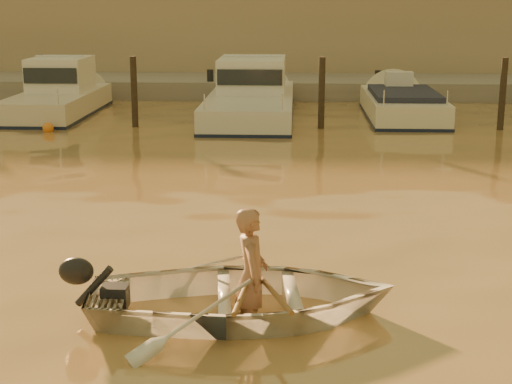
# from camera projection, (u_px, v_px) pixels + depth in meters

# --- Properties ---
(ground_plane) EXTENTS (160.00, 160.00, 0.00)m
(ground_plane) POSITION_uv_depth(u_px,v_px,m) (376.00, 331.00, 8.78)
(ground_plane) COLOR olive
(ground_plane) RESTS_ON ground
(dinghy) EXTENTS (3.83, 2.91, 0.74)m
(dinghy) POSITION_uv_depth(u_px,v_px,m) (243.00, 296.00, 9.13)
(dinghy) COLOR silver
(dinghy) RESTS_ON ground_plane
(person) EXTENTS (0.44, 0.62, 1.61)m
(person) POSITION_uv_depth(u_px,v_px,m) (252.00, 275.00, 9.07)
(person) COLOR #96674B
(person) RESTS_ON dinghy
(outboard_motor) EXTENTS (0.94, 0.49, 0.70)m
(outboard_motor) POSITION_uv_depth(u_px,v_px,m) (114.00, 296.00, 9.05)
(outboard_motor) COLOR black
(outboard_motor) RESTS_ON dinghy
(oar_port) EXTENTS (0.70, 2.02, 0.13)m
(oar_port) POSITION_uv_depth(u_px,v_px,m) (265.00, 282.00, 9.10)
(oar_port) COLOR brown
(oar_port) RESTS_ON dinghy
(oar_starboard) EXTENTS (0.21, 2.10, 0.13)m
(oar_starboard) POSITION_uv_depth(u_px,v_px,m) (247.00, 282.00, 9.09)
(oar_starboard) COLOR brown
(oar_starboard) RESTS_ON dinghy
(moored_boat_1) EXTENTS (2.16, 6.45, 1.75)m
(moored_boat_1) POSITION_uv_depth(u_px,v_px,m) (57.00, 95.00, 24.54)
(moored_boat_1) COLOR beige
(moored_boat_1) RESTS_ON ground_plane
(moored_boat_2) EXTENTS (2.56, 8.49, 1.75)m
(moored_boat_2) POSITION_uv_depth(u_px,v_px,m) (251.00, 96.00, 24.24)
(moored_boat_2) COLOR silver
(moored_boat_2) RESTS_ON ground_plane
(moored_boat_3) EXTENTS (2.15, 6.18, 0.95)m
(moored_boat_3) POSITION_uv_depth(u_px,v_px,m) (402.00, 110.00, 24.11)
(moored_boat_3) COLOR beige
(moored_boat_3) RESTS_ON ground_plane
(piling_1) EXTENTS (0.18, 0.18, 2.20)m
(piling_1) POSITION_uv_depth(u_px,v_px,m) (134.00, 95.00, 22.20)
(piling_1) COLOR #2D2319
(piling_1) RESTS_ON ground_plane
(piling_2) EXTENTS (0.18, 0.18, 2.20)m
(piling_2) POSITION_uv_depth(u_px,v_px,m) (322.00, 97.00, 21.94)
(piling_2) COLOR #2D2319
(piling_2) RESTS_ON ground_plane
(piling_3) EXTENTS (0.18, 0.18, 2.20)m
(piling_3) POSITION_uv_depth(u_px,v_px,m) (502.00, 98.00, 21.70)
(piling_3) COLOR #2D2319
(piling_3) RESTS_ON ground_plane
(fender_b) EXTENTS (0.30, 0.30, 0.30)m
(fender_b) POSITION_uv_depth(u_px,v_px,m) (48.00, 128.00, 21.63)
(fender_b) COLOR orange
(fender_b) RESTS_ON ground_plane
(fender_c) EXTENTS (0.30, 0.30, 0.30)m
(fender_c) POSITION_uv_depth(u_px,v_px,m) (270.00, 130.00, 21.24)
(fender_c) COLOR white
(fender_c) RESTS_ON ground_plane
(fender_d) EXTENTS (0.30, 0.30, 0.30)m
(fender_d) POSITION_uv_depth(u_px,v_px,m) (417.00, 127.00, 21.81)
(fender_d) COLOR orange
(fender_d) RESTS_ON ground_plane
(quay) EXTENTS (52.00, 4.00, 1.00)m
(quay) POSITION_uv_depth(u_px,v_px,m) (320.00, 91.00, 29.57)
(quay) COLOR gray
(quay) RESTS_ON ground_plane
(waterfront_building) EXTENTS (46.00, 7.00, 4.80)m
(waterfront_building) POSITION_uv_depth(u_px,v_px,m) (317.00, 25.00, 34.35)
(waterfront_building) COLOR #9E8466
(waterfront_building) RESTS_ON quay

